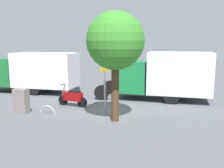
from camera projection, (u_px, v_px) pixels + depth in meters
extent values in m
plane|color=#494D51|center=(108.00, 109.00, 13.28)|extent=(60.00, 60.00, 0.00)
cylinder|color=black|center=(172.00, 90.00, 16.23)|extent=(0.91, 0.28, 0.90)
cylinder|color=black|center=(171.00, 96.00, 14.42)|extent=(0.91, 0.28, 0.90)
cylinder|color=black|center=(110.00, 87.00, 17.27)|extent=(0.91, 0.28, 0.90)
cylinder|color=black|center=(102.00, 92.00, 15.46)|extent=(0.91, 0.28, 0.90)
cube|color=silver|center=(179.00, 73.00, 15.02)|extent=(3.74, 2.32, 2.47)
cube|color=#176C36|center=(132.00, 76.00, 15.77)|extent=(1.87, 2.16, 1.90)
cube|color=black|center=(133.00, 67.00, 15.67)|extent=(1.88, 2.00, 0.60)
cylinder|color=black|center=(48.00, 84.00, 18.61)|extent=(0.91, 0.30, 0.90)
cylinder|color=black|center=(34.00, 88.00, 16.78)|extent=(0.91, 0.30, 0.90)
cube|color=silver|center=(46.00, 70.00, 17.41)|extent=(4.32, 2.42, 2.32)
cube|color=#19662E|center=(7.00, 72.00, 18.16)|extent=(1.91, 2.19, 1.90)
cube|color=black|center=(6.00, 63.00, 18.06)|extent=(1.92, 2.03, 0.60)
cylinder|color=black|center=(63.00, 100.00, 14.16)|extent=(0.57, 0.18, 0.56)
cylinder|color=black|center=(82.00, 102.00, 13.65)|extent=(0.57, 0.18, 0.56)
cube|color=maroon|center=(73.00, 96.00, 13.84)|extent=(1.13, 0.47, 0.48)
cube|color=black|center=(75.00, 92.00, 13.76)|extent=(0.67, 0.37, 0.12)
cylinder|color=slate|center=(64.00, 91.00, 14.05)|extent=(0.29, 0.11, 0.69)
cylinder|color=black|center=(63.00, 84.00, 13.99)|extent=(0.12, 0.55, 0.04)
cylinder|color=#9E9EA3|center=(105.00, 81.00, 12.77)|extent=(0.08, 0.08, 3.09)
cylinder|color=red|center=(104.00, 54.00, 12.53)|extent=(0.71, 0.32, 0.76)
cube|color=yellow|center=(105.00, 67.00, 12.63)|extent=(0.33, 0.33, 0.44)
cylinder|color=#47301E|center=(115.00, 92.00, 11.14)|extent=(0.34, 0.34, 2.68)
sphere|color=#327C24|center=(115.00, 41.00, 10.78)|extent=(2.53, 2.53, 2.53)
cube|color=slate|center=(21.00, 101.00, 12.48)|extent=(0.72, 0.43, 1.24)
torus|color=#B7B7BC|center=(48.00, 114.00, 12.47)|extent=(0.85, 0.06, 0.85)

